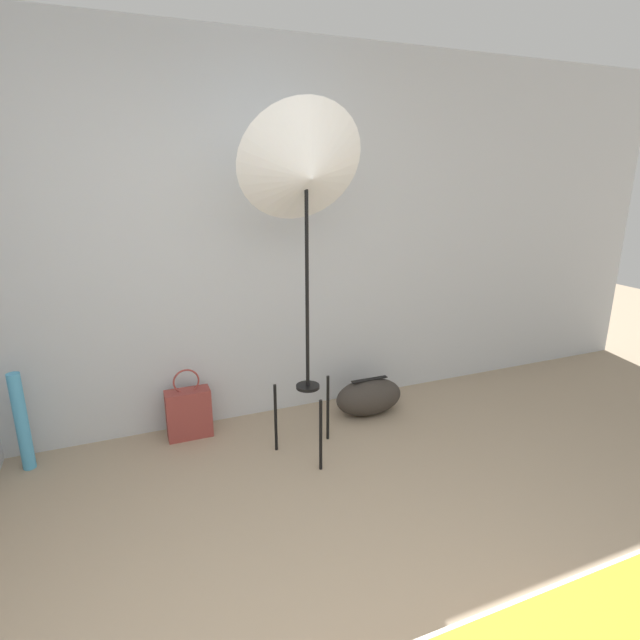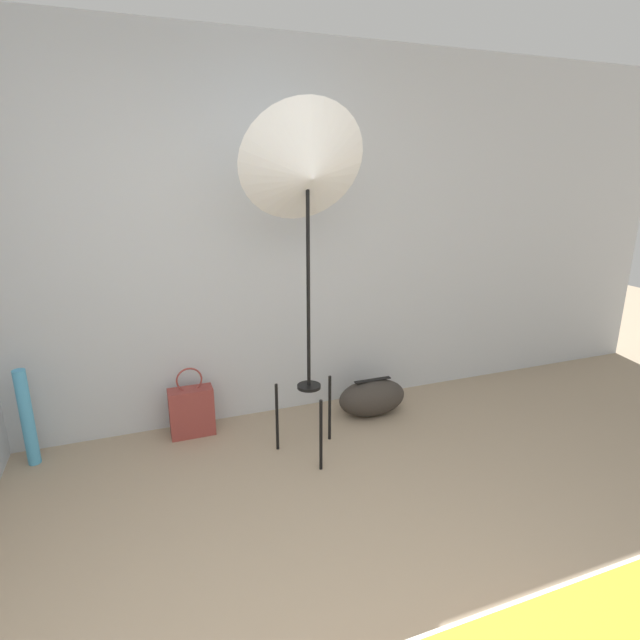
{
  "view_description": "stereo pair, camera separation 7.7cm",
  "coord_description": "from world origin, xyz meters",
  "px_view_note": "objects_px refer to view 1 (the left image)",
  "views": [
    {
      "loc": [
        -0.53,
        -0.81,
        1.74
      ],
      "look_at": [
        0.47,
        1.61,
        0.96
      ],
      "focal_mm": 28.0,
      "sensor_mm": 36.0,
      "label": 1
    },
    {
      "loc": [
        -0.46,
        -0.84,
        1.74
      ],
      "look_at": [
        0.47,
        1.61,
        0.96
      ],
      "focal_mm": 28.0,
      "sensor_mm": 36.0,
      "label": 2
    }
  ],
  "objects_px": {
    "tote_bag": "(189,413)",
    "paper_roll": "(22,422)",
    "photo_umbrella": "(306,173)",
    "duffel_bag": "(369,397)"
  },
  "relations": [
    {
      "from": "tote_bag",
      "to": "duffel_bag",
      "type": "xyz_separation_m",
      "value": [
        1.29,
        -0.17,
        -0.04
      ]
    },
    {
      "from": "photo_umbrella",
      "to": "duffel_bag",
      "type": "relative_size",
      "value": 4.1
    },
    {
      "from": "tote_bag",
      "to": "paper_roll",
      "type": "relative_size",
      "value": 0.79
    },
    {
      "from": "paper_roll",
      "to": "photo_umbrella",
      "type": "bearing_deg",
      "value": -16.32
    },
    {
      "from": "tote_bag",
      "to": "paper_roll",
      "type": "distance_m",
      "value": 0.98
    },
    {
      "from": "duffel_bag",
      "to": "paper_roll",
      "type": "height_order",
      "value": "paper_roll"
    },
    {
      "from": "photo_umbrella",
      "to": "duffel_bag",
      "type": "xyz_separation_m",
      "value": [
        0.61,
        0.33,
        -1.6
      ]
    },
    {
      "from": "photo_umbrella",
      "to": "tote_bag",
      "type": "height_order",
      "value": "photo_umbrella"
    },
    {
      "from": "photo_umbrella",
      "to": "paper_roll",
      "type": "xyz_separation_m",
      "value": [
        -1.65,
        0.48,
        -1.43
      ]
    },
    {
      "from": "photo_umbrella",
      "to": "tote_bag",
      "type": "distance_m",
      "value": 1.77
    }
  ]
}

